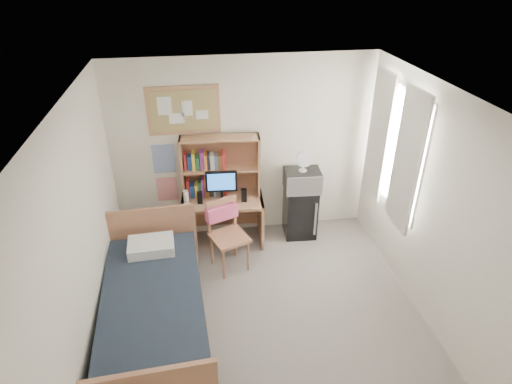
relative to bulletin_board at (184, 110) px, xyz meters
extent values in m
cube|color=gray|center=(0.78, -2.08, -1.93)|extent=(3.60, 4.20, 0.02)
cube|color=silver|center=(0.78, -2.08, 0.68)|extent=(3.60, 4.20, 0.02)
cube|color=white|center=(0.78, 0.02, -0.62)|extent=(3.60, 0.04, 2.60)
cube|color=white|center=(-1.02, -2.08, -0.62)|extent=(0.04, 4.20, 2.60)
cube|color=white|center=(2.58, -2.08, -0.62)|extent=(0.04, 4.20, 2.60)
cube|color=white|center=(2.53, -0.88, -0.32)|extent=(0.10, 1.40, 1.70)
cube|color=white|center=(2.50, -1.28, -0.32)|extent=(0.04, 0.55, 1.70)
cube|color=white|center=(2.50, -0.48, -0.32)|extent=(0.04, 0.55, 1.70)
cube|color=tan|center=(0.00, 0.00, 0.00)|extent=(0.94, 0.03, 0.64)
cube|color=#2B4FAC|center=(-0.32, 0.01, -0.67)|extent=(0.30, 0.01, 0.42)
cube|color=red|center=(-0.32, 0.01, -1.14)|extent=(0.28, 0.01, 0.36)
cube|color=tan|center=(0.43, -0.29, -1.57)|extent=(1.17, 0.64, 0.71)
cube|color=#AF7552|center=(0.46, -0.87, -1.44)|extent=(0.62, 0.62, 0.97)
cube|color=black|center=(1.56, -0.24, -1.54)|extent=(0.48, 0.48, 0.76)
cube|color=black|center=(-0.46, -1.90, -1.62)|extent=(1.18, 2.20, 0.59)
cube|color=tan|center=(0.44, -0.14, -0.78)|extent=(1.08, 0.34, 0.87)
cube|color=black|center=(0.42, -0.35, -0.99)|extent=(0.42, 0.06, 0.45)
cube|color=black|center=(0.41, -0.49, -1.20)|extent=(0.43, 0.16, 0.02)
cube|color=black|center=(0.12, -0.33, -1.13)|extent=(0.07, 0.07, 0.17)
cube|color=black|center=(0.72, -0.37, -1.12)|extent=(0.08, 0.08, 0.18)
cylinder|color=white|center=(-0.06, -0.35, -1.10)|extent=(0.07, 0.07, 0.22)
cube|color=#FF6190|center=(0.39, -0.68, -1.17)|extent=(0.44, 0.27, 0.20)
cube|color=silver|center=(1.56, -0.26, -1.01)|extent=(0.52, 0.41, 0.29)
cylinder|color=white|center=(1.56, -0.26, -0.72)|extent=(0.25, 0.25, 0.29)
cube|color=white|center=(-0.50, -1.15, -1.26)|extent=(0.55, 0.40, 0.13)
camera|label=1|loc=(0.09, -5.40, 1.80)|focal=30.00mm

